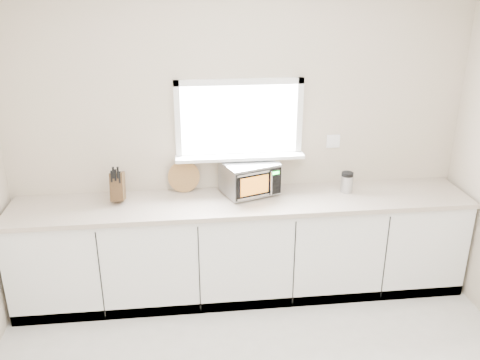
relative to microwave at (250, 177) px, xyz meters
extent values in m
cube|color=beige|center=(-0.07, 0.17, 0.28)|extent=(4.00, 0.02, 2.70)
cube|color=white|center=(-0.07, 0.16, 0.48)|extent=(1.00, 0.02, 0.60)
cube|color=white|center=(-0.07, 0.09, 0.16)|extent=(1.12, 0.16, 0.03)
cube|color=white|center=(-0.07, 0.14, 0.81)|extent=(1.10, 0.04, 0.05)
cube|color=white|center=(-0.07, 0.14, 0.16)|extent=(1.10, 0.04, 0.05)
cube|color=white|center=(-0.60, 0.14, 0.48)|extent=(0.05, 0.04, 0.70)
cube|color=white|center=(0.45, 0.14, 0.48)|extent=(0.05, 0.04, 0.70)
cube|color=white|center=(0.78, 0.16, 0.25)|extent=(0.12, 0.01, 0.12)
cube|color=white|center=(-0.07, -0.13, -0.63)|extent=(3.92, 0.60, 0.88)
cube|color=#B8AE98|center=(-0.07, -0.14, -0.17)|extent=(3.92, 0.64, 0.04)
cylinder|color=black|center=(-0.13, -0.18, -0.14)|extent=(0.02, 0.02, 0.01)
cylinder|color=black|center=(-0.22, 0.07, -0.14)|extent=(0.02, 0.02, 0.01)
cylinder|color=black|center=(0.22, -0.06, -0.14)|extent=(0.02, 0.02, 0.01)
cylinder|color=black|center=(0.13, 0.19, -0.14)|extent=(0.02, 0.02, 0.01)
cube|color=#A8AAAF|center=(0.00, 0.01, 0.00)|extent=(0.53, 0.47, 0.27)
cube|color=black|center=(0.06, -0.16, 0.00)|extent=(0.40, 0.16, 0.23)
cube|color=orange|center=(0.02, -0.18, 0.00)|extent=(0.25, 0.09, 0.16)
cylinder|color=silver|center=(0.17, -0.15, 0.00)|extent=(0.02, 0.02, 0.21)
cube|color=black|center=(0.20, -0.11, 0.00)|extent=(0.10, 0.04, 0.23)
cube|color=#19FF33|center=(0.20, -0.12, 0.08)|extent=(0.07, 0.03, 0.02)
cube|color=silver|center=(0.00, 0.01, 0.13)|extent=(0.53, 0.47, 0.01)
cube|color=#453018|center=(-1.12, -0.04, -0.01)|extent=(0.11, 0.23, 0.27)
cube|color=black|center=(-1.16, -0.09, 0.10)|extent=(0.02, 0.05, 0.10)
cube|color=black|center=(-1.13, -0.09, 0.11)|extent=(0.02, 0.05, 0.10)
cube|color=black|center=(-1.09, -0.09, 0.09)|extent=(0.02, 0.05, 0.10)
cube|color=black|center=(-1.14, -0.09, 0.13)|extent=(0.02, 0.05, 0.10)
cube|color=black|center=(-1.10, -0.09, 0.13)|extent=(0.02, 0.05, 0.10)
cylinder|color=olive|center=(-0.57, 0.11, -0.01)|extent=(0.28, 0.07, 0.28)
cylinder|color=#A8AAAF|center=(0.85, -0.06, -0.07)|extent=(0.11, 0.11, 0.15)
cylinder|color=black|center=(0.85, -0.06, 0.02)|extent=(0.11, 0.11, 0.04)
camera|label=1|loc=(-0.56, -4.06, 1.62)|focal=38.00mm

